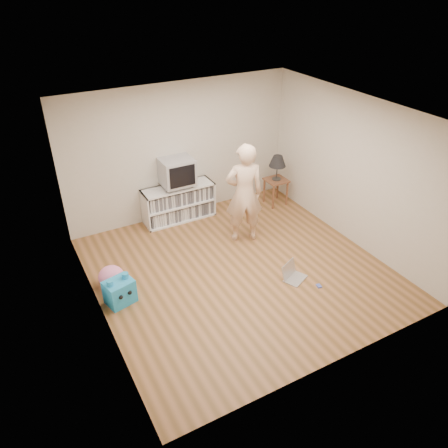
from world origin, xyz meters
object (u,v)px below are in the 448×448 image
person (244,194)px  plush_pink (111,277)px  dvd_deck (178,185)px  side_table (276,185)px  plush_blue (120,291)px  media_unit (178,203)px  crt_tv (177,171)px  laptop (292,274)px  table_lamp (278,162)px

person → plush_pink: size_ratio=4.59×
dvd_deck → person: bearing=-59.0°
side_table → plush_blue: 4.07m
media_unit → person: 1.55m
crt_tv → laptop: size_ratio=1.29×
person → laptop: size_ratio=3.95×
side_table → dvd_deck: bearing=169.6°
person → plush_blue: 2.68m
table_lamp → plush_pink: bearing=-164.6°
side_table → plush_pink: side_table is taller
media_unit → plush_pink: bearing=-141.0°
plush_blue → laptop: bearing=-30.3°
dvd_deck → laptop: bearing=-72.4°
laptop → media_unit: bearing=82.7°
dvd_deck → plush_blue: size_ratio=0.96×
media_unit → person: size_ratio=0.76×
crt_tv → plush_blue: 2.69m
side_table → table_lamp: table_lamp is taller
laptop → plush_blue: size_ratio=0.99×
plush_blue → dvd_deck: bearing=32.3°
table_lamp → plush_blue: bearing=-158.6°
table_lamp → plush_blue: size_ratio=1.10×
plush_pink → media_unit: bearing=39.0°
side_table → media_unit: bearing=169.2°
side_table → plush_blue: side_table is taller
media_unit → crt_tv: bearing=-90.0°
table_lamp → plush_pink: table_lamp is taller
laptop → plush_pink: plush_pink is taller
side_table → plush_pink: bearing=-164.6°
side_table → laptop: side_table is taller
crt_tv → side_table: crt_tv is taller
plush_blue → crt_tv: bearing=32.3°
media_unit → crt_tv: crt_tv is taller
side_table → table_lamp: 0.53m
dvd_deck → crt_tv: size_ratio=0.75×
crt_tv → side_table: bearing=-10.3°
dvd_deck → side_table: dvd_deck is taller
side_table → plush_pink: 3.94m
plush_pink → crt_tv: bearing=38.6°
side_table → laptop: size_ratio=1.18×
table_lamp → laptop: size_ratio=1.11×
laptop → dvd_deck: bearing=82.8°
table_lamp → crt_tv: bearing=169.7°
dvd_deck → laptop: size_ratio=0.97×
laptop → plush_blue: plush_blue is taller
person → plush_blue: size_ratio=3.90×
crt_tv → person: (0.74, -1.22, -0.10)m
table_lamp → media_unit: bearing=169.2°
media_unit → crt_tv: 0.67m
plush_blue → plush_pink: bearing=75.9°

